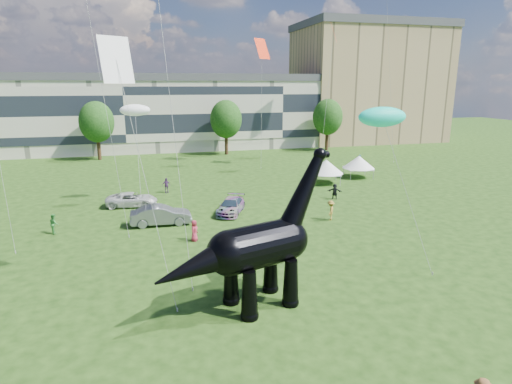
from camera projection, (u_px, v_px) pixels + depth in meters
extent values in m
plane|color=#16330C|center=(277.00, 340.00, 19.65)|extent=(220.00, 220.00, 0.00)
cube|color=beige|center=(126.00, 116.00, 74.26)|extent=(78.00, 11.00, 12.00)
cube|color=tan|center=(367.00, 86.00, 87.78)|extent=(28.00, 18.00, 22.00)
cylinder|color=#382314|center=(99.00, 149.00, 65.92)|extent=(0.56, 0.56, 3.20)
ellipsoid|color=#14380F|center=(96.00, 118.00, 64.76)|extent=(5.20, 5.20, 6.24)
cylinder|color=#382314|center=(226.00, 145.00, 70.90)|extent=(0.56, 0.56, 3.20)
ellipsoid|color=#14380F|center=(226.00, 116.00, 69.73)|extent=(5.20, 5.20, 6.24)
cylinder|color=#382314|center=(327.00, 141.00, 75.37)|extent=(0.56, 0.56, 3.20)
ellipsoid|color=#14380F|center=(328.00, 114.00, 74.21)|extent=(5.20, 5.20, 6.24)
cone|color=black|center=(249.00, 295.00, 21.18)|extent=(1.11, 1.11, 2.56)
sphere|color=black|center=(250.00, 315.00, 21.46)|extent=(0.94, 0.94, 0.94)
cone|color=black|center=(231.00, 281.00, 22.71)|extent=(1.11, 1.11, 2.56)
sphere|color=black|center=(231.00, 300.00, 22.99)|extent=(0.94, 0.94, 0.94)
cone|color=black|center=(291.00, 283.00, 22.51)|extent=(1.11, 1.11, 2.56)
sphere|color=black|center=(290.00, 302.00, 22.79)|extent=(0.94, 0.94, 0.94)
cone|color=black|center=(271.00, 270.00, 24.05)|extent=(1.11, 1.11, 2.56)
sphere|color=black|center=(270.00, 288.00, 24.32)|extent=(0.94, 0.94, 0.94)
cylinder|color=black|center=(259.00, 246.00, 22.06)|extent=(4.11, 3.28, 2.30)
sphere|color=black|center=(229.00, 253.00, 21.13)|extent=(2.30, 2.30, 2.30)
sphere|color=black|center=(287.00, 239.00, 23.00)|extent=(2.22, 2.22, 2.22)
cone|color=black|center=(304.00, 192.00, 22.93)|extent=(3.45, 2.19, 4.52)
sphere|color=black|center=(320.00, 154.00, 22.99)|extent=(0.72, 0.72, 0.72)
cylinder|color=black|center=(324.00, 155.00, 23.13)|extent=(0.68, 0.54, 0.38)
cone|color=black|center=(197.00, 266.00, 20.29)|extent=(4.84, 3.07, 2.50)
imported|color=slate|center=(161.00, 215.00, 35.56)|extent=(5.04, 1.87, 1.65)
imported|color=silver|center=(132.00, 200.00, 40.96)|extent=(5.01, 2.77, 1.33)
imported|color=#595960|center=(231.00, 206.00, 38.75)|extent=(3.71, 5.06, 1.36)
cube|color=white|center=(326.00, 173.00, 50.35)|extent=(3.93, 3.93, 0.13)
cone|color=white|center=(326.00, 166.00, 50.14)|extent=(4.97, 4.97, 1.59)
cylinder|color=#999999|center=(314.00, 181.00, 49.06)|extent=(0.06, 0.06, 1.17)
cylinder|color=#999999|center=(340.00, 181.00, 49.03)|extent=(0.06, 0.06, 1.17)
cylinder|color=#999999|center=(311.00, 176.00, 51.95)|extent=(0.06, 0.06, 1.17)
cylinder|color=#999999|center=(336.00, 176.00, 51.92)|extent=(0.06, 0.06, 1.17)
cube|color=white|center=(358.00, 168.00, 53.55)|extent=(3.52, 3.52, 0.12)
cone|color=white|center=(359.00, 162.00, 53.35)|extent=(4.46, 4.46, 1.54)
cylinder|color=#999999|center=(351.00, 175.00, 52.16)|extent=(0.06, 0.06, 1.13)
cylinder|color=#999999|center=(373.00, 175.00, 52.45)|extent=(0.06, 0.06, 1.13)
cylinder|color=#999999|center=(343.00, 171.00, 54.93)|extent=(0.06, 0.06, 1.13)
cylinder|color=#999999|center=(365.00, 170.00, 55.22)|extent=(0.06, 0.06, 1.13)
imported|color=#358536|center=(54.00, 224.00, 33.47)|extent=(0.79, 0.91, 1.59)
imported|color=#2E736A|center=(360.00, 161.00, 59.80)|extent=(0.79, 0.70, 1.83)
imported|color=#532B62|center=(166.00, 185.00, 46.04)|extent=(1.02, 0.66, 1.61)
imported|color=navy|center=(292.00, 235.00, 31.07)|extent=(0.62, 0.69, 1.58)
imported|color=#A1283D|center=(194.00, 231.00, 31.87)|extent=(0.82, 0.94, 1.62)
imported|color=black|center=(335.00, 191.00, 43.50)|extent=(1.51, 1.16, 1.59)
imported|color=olive|center=(331.00, 210.00, 36.75)|extent=(1.13, 1.29, 1.73)
plane|color=red|center=(334.00, 33.00, 54.63)|extent=(1.96, 2.68, 2.43)
ellipsoid|color=silver|center=(135.00, 110.00, 39.97)|extent=(2.41, 3.03, 1.08)
ellipsoid|color=#0CC1A2|center=(382.00, 117.00, 27.00)|extent=(2.86, 3.57, 1.27)
plane|color=red|center=(262.00, 49.00, 58.39)|extent=(3.10, 2.49, 2.75)
plane|color=silver|center=(116.00, 60.00, 21.19)|extent=(2.23, 1.53, 2.29)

